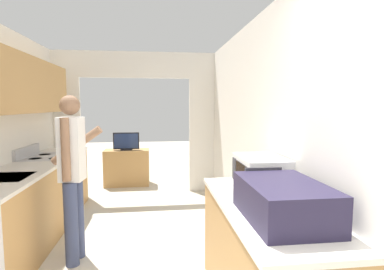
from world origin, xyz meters
name	(u,v)px	position (x,y,z in m)	size (l,w,h in m)	color
wall_right	(278,142)	(1.43, 1.59, 1.25)	(0.06, 6.79, 2.50)	white
wall_far_with_doorway	(136,112)	(0.00, 4.42, 1.46)	(3.20, 0.06, 2.50)	white
counter_left	(24,209)	(-1.10, 2.42, 0.44)	(0.62, 3.00, 0.89)	#B2844C
counter_right	(264,264)	(1.10, 1.00, 0.44)	(0.62, 1.57, 0.89)	#B2844C
range_oven	(51,188)	(-1.09, 3.26, 0.45)	(0.66, 0.77, 1.03)	#B7B7BC
person	(73,174)	(-0.48, 2.07, 0.90)	(0.54, 0.40, 1.67)	#384266
suitcase	(283,201)	(1.10, 0.72, 1.00)	(0.44, 0.68, 0.25)	#231E38
microwave	(261,173)	(1.20, 1.39, 1.02)	(0.36, 0.50, 0.27)	white
tv_cabinet	(127,167)	(-0.23, 4.98, 0.35)	(0.86, 0.42, 0.70)	#B2844C
television	(126,142)	(-0.23, 4.94, 0.87)	(0.50, 0.16, 0.34)	black
knife	(61,150)	(-1.10, 3.80, 0.89)	(0.15, 0.31, 0.02)	#B7B7BC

